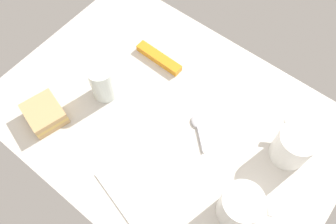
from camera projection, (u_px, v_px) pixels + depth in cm
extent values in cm
cube|color=beige|center=(168.00, 119.00, 91.71)|extent=(90.00, 64.00, 2.00)
cylinder|color=white|center=(293.00, 146.00, 81.60)|extent=(9.13, 9.13, 9.97)
cylinder|color=brown|center=(300.00, 139.00, 77.64)|extent=(8.04, 8.04, 0.40)
cylinder|color=white|center=(293.00, 122.00, 84.05)|extent=(4.13, 3.17, 1.20)
cylinder|color=white|center=(240.00, 206.00, 74.68)|extent=(9.22, 9.22, 10.41)
cylinder|color=tan|center=(244.00, 201.00, 70.53)|extent=(8.11, 8.11, 0.40)
cylinder|color=white|center=(269.00, 206.00, 74.17)|extent=(3.47, 4.02, 1.20)
cube|color=tan|center=(46.00, 116.00, 90.09)|extent=(11.79, 11.10, 1.60)
cube|color=#D8B259|center=(44.00, 114.00, 88.85)|extent=(11.79, 11.10, 1.20)
cube|color=tan|center=(43.00, 111.00, 87.61)|extent=(11.79, 11.10, 1.60)
cylinder|color=silver|center=(103.00, 82.00, 89.64)|extent=(6.70, 6.70, 10.82)
cylinder|color=white|center=(104.00, 87.00, 91.78)|extent=(6.03, 6.03, 5.98)
ellipsoid|color=silver|center=(196.00, 121.00, 89.81)|extent=(4.28, 4.20, 0.80)
cylinder|color=silver|center=(200.00, 140.00, 87.35)|extent=(5.78, 5.33, 0.70)
cube|color=orange|center=(159.00, 58.00, 98.76)|extent=(14.90, 3.29, 2.00)
cube|color=white|center=(137.00, 180.00, 82.69)|extent=(17.60, 17.60, 0.30)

